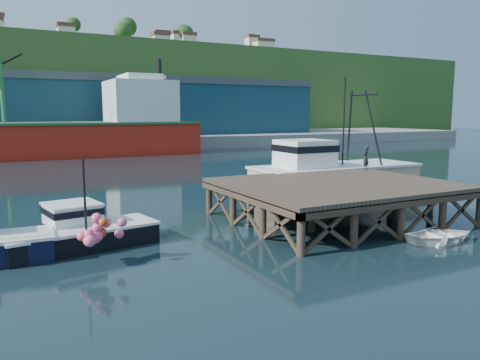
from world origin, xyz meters
TOP-DOWN VIEW (x-y plane):
  - ground at (0.00, 0.00)m, footprint 300.00×300.00m
  - wharf at (5.50, -0.19)m, footprint 12.00×10.00m
  - far_quay at (0.00, 70.00)m, footprint 160.00×40.00m
  - warehouse_mid at (0.00, 65.00)m, footprint 28.00×16.00m
  - warehouse_right at (30.00, 65.00)m, footprint 30.00×16.00m
  - cargo_ship at (-8.46, 48.00)m, footprint 55.50×10.00m
  - hillside at (0.00, 100.00)m, footprint 220.00×50.00m
  - boat_black at (-8.14, 1.02)m, footprint 6.85×5.69m
  - trawler at (10.45, 6.50)m, footprint 12.68×4.58m
  - dinghy at (6.72, -5.97)m, footprint 3.70×2.96m
  - dockworker at (10.90, 3.68)m, footprint 0.69×0.59m

SIDE VIEW (x-z plane):
  - ground at x=0.00m, z-range 0.00..0.00m
  - dinghy at x=6.72m, z-range 0.00..0.68m
  - boat_black at x=-8.14m, z-range -1.28..2.76m
  - far_quay at x=0.00m, z-range 0.00..2.00m
  - trawler at x=10.45m, z-range -2.49..5.98m
  - wharf at x=5.50m, z-range 0.63..3.25m
  - dockworker at x=10.90m, z-range 2.12..3.73m
  - cargo_ship at x=-8.46m, z-range -3.56..10.19m
  - warehouse_mid at x=0.00m, z-range 2.00..11.00m
  - warehouse_right at x=30.00m, z-range 2.00..11.00m
  - hillside at x=0.00m, z-range 0.00..22.00m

